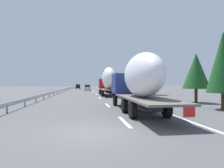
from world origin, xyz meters
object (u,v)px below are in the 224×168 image
object	(u,v)px
truck_trailing	(138,80)
car_silver_hatch	(87,87)
car_black_suv	(78,87)
truck_lead	(108,80)
road_sign	(113,84)

from	to	relation	value
truck_trailing	car_silver_hatch	size ratio (longest dim) A/B	2.76
car_black_suv	truck_lead	bearing A→B (deg)	-171.14
road_sign	truck_lead	bearing A→B (deg)	169.06
truck_trailing	road_sign	distance (m)	35.37
truck_trailing	road_sign	world-z (taller)	truck_trailing
car_silver_hatch	road_sign	size ratio (longest dim) A/B	1.54
truck_lead	car_black_suv	xyz separation A→B (m)	(44.25, 6.90, -1.77)
truck_lead	car_black_suv	world-z (taller)	truck_lead
truck_trailing	car_black_suv	world-z (taller)	truck_trailing
truck_trailing	car_silver_hatch	distance (m)	47.56
road_sign	car_black_suv	bearing A→B (deg)	19.52
truck_trailing	car_silver_hatch	bearing A→B (deg)	4.03
truck_lead	car_black_suv	distance (m)	44.82
car_black_suv	road_sign	bearing A→B (deg)	-160.48
car_silver_hatch	road_sign	world-z (taller)	road_sign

